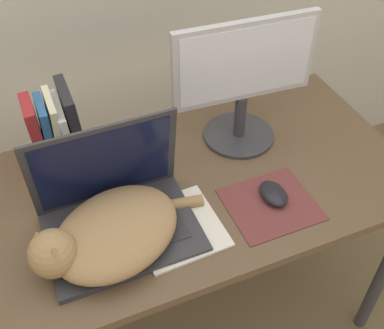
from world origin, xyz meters
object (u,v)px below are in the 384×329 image
laptop (117,212)px  external_monitor (243,79)px  cat (108,234)px  book_row (57,130)px  computer_mouse (273,194)px  notepad (178,227)px

laptop → external_monitor: external_monitor is taller
cat → external_monitor: (0.49, 0.27, 0.16)m
cat → external_monitor: 0.58m
cat → book_row: size_ratio=1.95×
computer_mouse → book_row: book_row is taller
cat → book_row: (-0.04, 0.38, 0.05)m
notepad → computer_mouse: bearing=-0.5°
external_monitor → computer_mouse: (-0.03, -0.27, -0.20)m
computer_mouse → notepad: (-0.28, 0.00, -0.01)m
laptop → computer_mouse: bearing=-9.5°
computer_mouse → notepad: 0.28m
cat → external_monitor: external_monitor is taller
cat → external_monitor: bearing=28.3°
notepad → cat: bearing=178.6°
external_monitor → notepad: size_ratio=1.81×
book_row → computer_mouse: bearing=-37.7°
laptop → notepad: size_ratio=1.63×
laptop → cat: size_ratio=0.82×
laptop → external_monitor: (0.45, 0.20, 0.16)m
external_monitor → notepad: external_monitor is taller
computer_mouse → book_row: (-0.50, 0.39, 0.09)m
external_monitor → computer_mouse: size_ratio=4.23×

